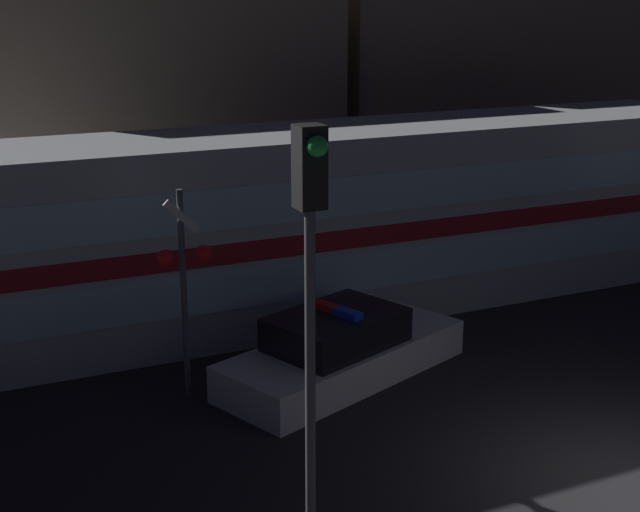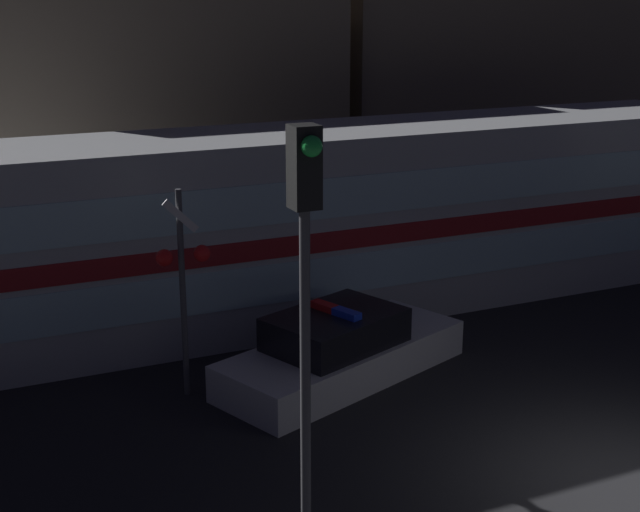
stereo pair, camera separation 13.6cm
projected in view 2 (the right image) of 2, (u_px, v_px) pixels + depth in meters
train at (300, 225)px, 18.06m from camera, size 19.80×2.86×3.82m
police_car at (341, 351)px, 15.35m from camera, size 4.95×3.27×1.34m
crossing_signal_far at (183, 272)px, 14.17m from camera, size 0.89×0.32×3.49m
traffic_light_corner at (305, 257)px, 9.69m from camera, size 0.30×0.46×5.10m
building_left at (156, 110)px, 23.77m from camera, size 9.27×4.63×6.83m
building_center at (465, 90)px, 28.54m from camera, size 10.26×5.58×6.90m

